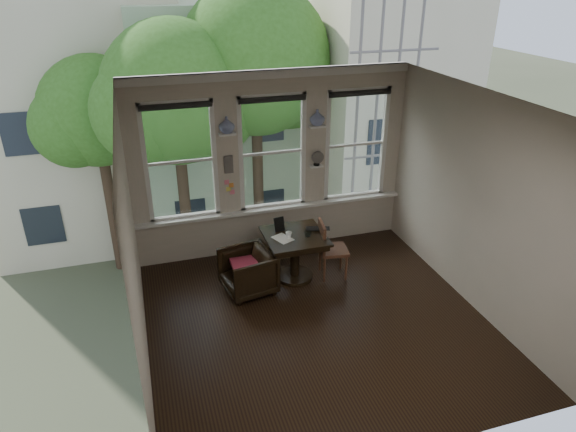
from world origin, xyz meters
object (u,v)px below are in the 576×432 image
object	(u,v)px
side_chair_right	(333,249)
mug	(289,235)
laptop	(318,231)
armchair_left	(248,272)
table	(295,257)

from	to	relation	value
side_chair_right	mug	distance (m)	0.78
laptop	mug	xyz separation A→B (m)	(-0.48, -0.05, 0.03)
laptop	side_chair_right	bearing A→B (deg)	-8.81
side_chair_right	laptop	bearing A→B (deg)	72.20
armchair_left	mug	size ratio (longest dim) A/B	7.54
table	mug	size ratio (longest dim) A/B	9.34
mug	side_chair_right	bearing A→B (deg)	-4.50
side_chair_right	laptop	size ratio (longest dim) A/B	2.52
side_chair_right	mug	world-z (taller)	side_chair_right
side_chair_right	laptop	xyz separation A→B (m)	(-0.22, 0.11, 0.30)
table	laptop	world-z (taller)	laptop
table	mug	distance (m)	0.44
laptop	mug	bearing A→B (deg)	-155.82
table	laptop	distance (m)	0.54
laptop	mug	distance (m)	0.49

